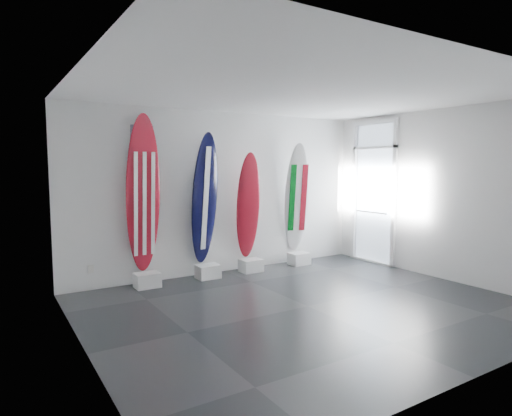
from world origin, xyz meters
TOP-DOWN VIEW (x-y plane):
  - floor at (0.00, 0.00)m, footprint 6.00×6.00m
  - ceiling at (0.00, 0.00)m, footprint 6.00×6.00m
  - wall_back at (0.00, 2.50)m, footprint 6.00×0.00m
  - wall_front at (0.00, -2.50)m, footprint 6.00×0.00m
  - wall_left at (-3.00, 0.00)m, footprint 0.00×5.00m
  - wall_right at (3.00, 0.00)m, footprint 0.00×5.00m
  - display_block_usa at (-1.63, 2.18)m, footprint 0.40×0.30m
  - surfboard_usa at (-1.63, 2.28)m, footprint 0.61×0.30m
  - display_block_navy at (-0.52, 2.18)m, footprint 0.40×0.30m
  - surfboard_navy at (-0.52, 2.28)m, footprint 0.58×0.44m
  - display_block_swiss at (0.38, 2.18)m, footprint 0.40×0.30m
  - surfboard_swiss at (0.38, 2.28)m, footprint 0.52×0.44m
  - display_block_italy at (1.53, 2.18)m, footprint 0.40×0.30m
  - surfboard_italy at (1.53, 2.28)m, footprint 0.62×0.57m
  - wall_outlet at (-2.45, 2.48)m, footprint 0.09×0.02m
  - glass_door at (2.97, 1.55)m, footprint 0.12×1.16m
  - balcony at (4.30, 1.55)m, footprint 2.80×2.20m

SIDE VIEW (x-z plane):
  - floor at x=0.00m, z-range 0.00..0.00m
  - display_block_usa at x=-1.63m, z-range 0.00..0.24m
  - display_block_navy at x=-0.52m, z-range 0.00..0.24m
  - display_block_swiss at x=0.38m, z-range 0.00..0.24m
  - display_block_italy at x=1.53m, z-range 0.00..0.24m
  - wall_outlet at x=-2.45m, z-range 0.28..0.41m
  - balcony at x=4.30m, z-range -0.10..1.10m
  - surfboard_swiss at x=0.38m, z-range 0.23..2.26m
  - surfboard_italy at x=1.53m, z-range 0.23..2.46m
  - surfboard_navy at x=-0.52m, z-range 0.24..2.59m
  - glass_door at x=2.97m, z-range 0.00..2.85m
  - wall_back at x=0.00m, z-range -1.50..4.50m
  - wall_front at x=0.00m, z-range -1.50..4.50m
  - wall_left at x=-3.00m, z-range -1.00..4.00m
  - wall_right at x=3.00m, z-range -1.00..4.00m
  - surfboard_usa at x=-1.63m, z-range 0.24..2.85m
  - ceiling at x=0.00m, z-range 3.00..3.00m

